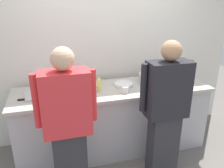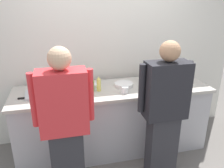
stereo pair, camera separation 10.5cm
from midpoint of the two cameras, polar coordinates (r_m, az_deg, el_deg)
ground_plane at (r=3.17m, az=1.24°, el=-19.41°), size 9.00×9.00×0.00m
wall_back at (r=3.36m, az=-2.99°, el=8.10°), size 4.06×0.10×2.61m
prep_counter at (r=3.21m, az=-0.72°, el=-8.72°), size 2.59×0.74×0.92m
chef_near_left at (r=2.32m, az=-12.28°, el=-10.03°), size 0.61×0.24×1.65m
chef_center at (r=2.63m, az=12.16°, el=-6.23°), size 0.60×0.24×1.65m
plate_stack_front at (r=3.07m, az=1.92°, el=-0.13°), size 0.25×0.25×0.05m
plate_stack_rear at (r=2.88m, az=-9.79°, el=-1.63°), size 0.21×0.21×0.07m
mixing_bowl_steel at (r=3.23m, az=9.14°, el=1.49°), size 0.39×0.39×0.13m
sheet_tray at (r=2.94m, az=-17.75°, el=-2.45°), size 0.45×0.34×0.02m
squeeze_bottle_primary at (r=2.89m, az=-6.04°, el=-0.33°), size 0.06×0.06×0.18m
squeeze_bottle_secondary at (r=3.46m, az=11.60°, el=3.17°), size 0.05×0.05×0.20m
squeeze_bottle_spare at (r=2.90m, az=-4.30°, el=-0.08°), size 0.05×0.05×0.19m
ramekin_yellow_sauce at (r=2.97m, az=8.76°, el=-1.08°), size 0.09×0.09×0.05m
ramekin_orange_sauce at (r=3.07m, az=-5.02°, el=-0.33°), size 0.11×0.11×0.04m
ramekin_red_sauce at (r=3.36m, az=16.32°, el=0.82°), size 0.08×0.08×0.04m
deli_cup at (r=2.86m, az=2.27°, el=-1.43°), size 0.09×0.09×0.08m
chefs_knife at (r=2.87m, az=-21.25°, el=-3.56°), size 0.28×0.03×0.02m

